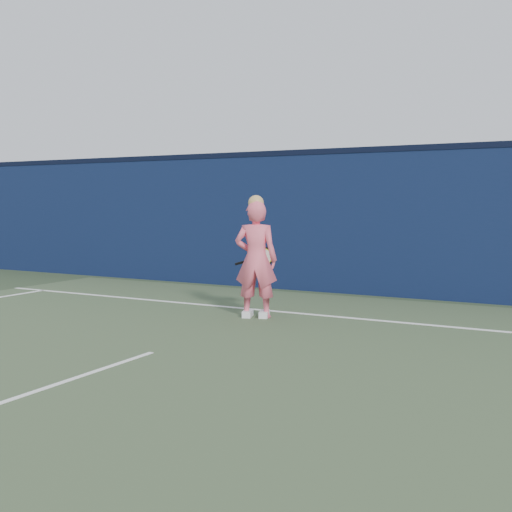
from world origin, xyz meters
The scene contains 6 objects.
ground centered at (0.00, 0.00, 0.00)m, with size 80.00×80.00×0.00m, color #2F3F26.
backstop_wall centered at (0.00, 6.50, 1.25)m, with size 24.00×0.40×2.50m, color #0D1A3B.
wall_cap centered at (0.00, 6.50, 2.55)m, with size 24.00×0.42×0.10m, color black.
player centered at (-0.03, 3.46, 0.84)m, with size 0.70×0.57×1.74m.
racket centered at (-0.17, 3.88, 0.82)m, with size 0.57×0.25×0.32m.
court_lines centered at (0.00, -0.33, 0.01)m, with size 11.00×12.04×0.01m.
Camera 1 is at (4.24, -4.50, 1.64)m, focal length 45.00 mm.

